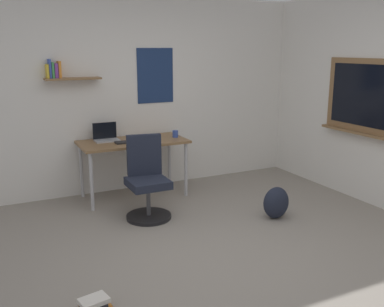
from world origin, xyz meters
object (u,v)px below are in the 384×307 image
computer_mouse (151,139)px  coffee_mug (175,134)px  laptop (106,136)px  backpack (276,203)px  book_stack_on_floor (94,304)px  office_chair (147,183)px  keyboard (130,142)px  desk (133,146)px

computer_mouse → coffee_mug: 0.38m
laptop → backpack: 2.31m
coffee_mug → backpack: coffee_mug is taller
coffee_mug → book_stack_on_floor: size_ratio=0.37×
office_chair → laptop: (-0.22, 0.91, 0.40)m
coffee_mug → book_stack_on_floor: 2.97m
laptop → computer_mouse: 0.57m
office_chair → book_stack_on_floor: office_chair is taller
computer_mouse → keyboard: bearing=180.0°
office_chair → computer_mouse: bearing=65.5°
keyboard → backpack: 1.97m
backpack → keyboard: bearing=133.5°
desk → coffee_mug: 0.60m
keyboard → backpack: bearing=-46.5°
laptop → book_stack_on_floor: size_ratio=1.24×
office_chair → book_stack_on_floor: size_ratio=3.81×
backpack → desk: bearing=130.2°
desk → keyboard: bearing=-128.8°
keyboard → backpack: keyboard is taller
laptop → keyboard: bearing=-45.5°
desk → book_stack_on_floor: size_ratio=5.48×
office_chair → laptop: 1.01m
desk → laptop: bearing=152.8°
laptop → computer_mouse: bearing=-25.1°
office_chair → backpack: (1.32, -0.70, -0.22)m
desk → keyboard: keyboard is taller
computer_mouse → coffee_mug: coffee_mug is taller
keyboard → coffee_mug: 0.66m
desk → office_chair: size_ratio=1.44×
office_chair → backpack: office_chair is taller
desk → computer_mouse: computer_mouse is taller
office_chair → coffee_mug: bearing=46.6°
laptop → book_stack_on_floor: 2.75m
desk → office_chair: (-0.09, -0.75, -0.27)m
keyboard → backpack: (1.29, -1.36, -0.58)m
office_chair → keyboard: size_ratio=2.57×
laptop → computer_mouse: (0.52, -0.24, -0.04)m
office_chair → coffee_mug: 1.06m
computer_mouse → coffee_mug: (0.37, 0.05, 0.03)m
laptop → coffee_mug: size_ratio=3.37×
desk → laptop: 0.37m
coffee_mug → backpack: size_ratio=0.25×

